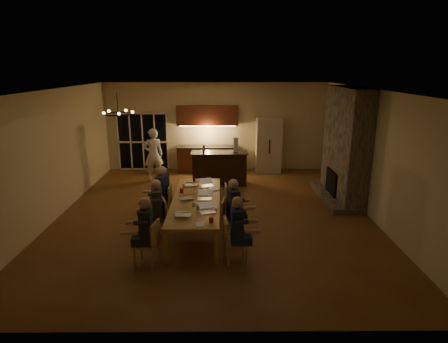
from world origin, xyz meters
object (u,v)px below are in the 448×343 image
(laptop_c, at_px, (185,194))
(redcup_mid, at_px, (182,191))
(laptop_a, at_px, (183,210))
(refrigerator, at_px, (268,145))
(chair_left_far, at_px, (162,203))
(person_left_far, at_px, (163,193))
(can_cola, at_px, (194,180))
(chair_right_far, at_px, (234,202))
(laptop_b, at_px, (207,207))
(plate_near, at_px, (212,208))
(bar_blender, at_px, (236,145))
(plate_far, at_px, (214,189))
(laptop_d, at_px, (205,195))
(redcup_near, at_px, (211,220))
(plate_left, at_px, (179,213))
(dining_table, at_px, (196,214))
(chair_left_near, at_px, (146,243))
(standing_person, at_px, (153,155))
(mug_mid, at_px, (201,189))
(chair_left_mid, at_px, (156,219))
(person_left_near, at_px, (147,231))
(chair_right_mid, at_px, (232,219))
(person_right_mid, at_px, (233,209))
(laptop_f, at_px, (207,182))
(laptop_e, at_px, (191,181))
(bar_island, at_px, (220,168))
(person_right_near, at_px, (237,231))
(bar_bottle, at_px, (204,148))
(can_silver, at_px, (198,207))
(person_left_mid, at_px, (157,209))
(chair_right_near, at_px, (236,240))
(chandelier, at_px, (118,114))
(mug_front, at_px, (194,204))

(laptop_c, bearing_deg, redcup_mid, -94.54)
(laptop_a, bearing_deg, refrigerator, -107.04)
(chair_left_far, xyz_separation_m, person_left_far, (0.01, 0.06, 0.24))
(refrigerator, relative_size, can_cola, 16.67)
(chair_right_far, xyz_separation_m, laptop_b, (-0.61, -1.46, 0.42))
(plate_near, bearing_deg, bar_blender, 80.72)
(plate_far, bearing_deg, bar_blender, 77.02)
(person_left_far, height_order, laptop_d, person_left_far)
(redcup_near, height_order, plate_left, redcup_near)
(dining_table, xyz_separation_m, person_left_far, (-0.88, 0.63, 0.31))
(chair_left_near, distance_m, standing_person, 5.67)
(mug_mid, height_order, redcup_mid, redcup_mid)
(chair_left_mid, bearing_deg, chair_left_far, 162.11)
(chair_left_far, relative_size, person_left_near, 0.64)
(refrigerator, height_order, plate_far, refrigerator)
(chair_right_mid, xyz_separation_m, redcup_near, (-0.45, -0.90, 0.37))
(chair_left_near, distance_m, person_right_mid, 2.09)
(laptop_f, bearing_deg, laptop_e, 152.77)
(bar_island, xyz_separation_m, person_right_near, (0.36, -5.13, 0.15))
(person_right_mid, bearing_deg, laptop_f, 11.85)
(bar_bottle, distance_m, bar_blender, 1.04)
(chair_right_mid, xyz_separation_m, person_right_mid, (0.02, -0.02, 0.24))
(bar_island, bearing_deg, can_silver, -96.68)
(laptop_e, relative_size, plate_near, 1.34)
(person_left_near, distance_m, person_left_mid, 1.16)
(chair_right_near, xyz_separation_m, chandelier, (-2.51, 1.41, 2.31))
(bar_island, relative_size, plate_far, 6.95)
(chair_left_far, distance_m, person_left_mid, 1.08)
(plate_left, bearing_deg, laptop_c, 86.51)
(standing_person, relative_size, chandelier, 2.73)
(refrigerator, relative_size, bar_blender, 4.36)
(can_silver, bearing_deg, bar_bottle, 90.72)
(dining_table, bearing_deg, can_silver, -83.31)
(laptop_d, height_order, plate_near, laptop_d)
(person_right_mid, xyz_separation_m, can_cola, (-0.99, 1.79, 0.12))
(dining_table, distance_m, bar_island, 3.56)
(person_left_near, bearing_deg, mug_front, 140.97)
(chandelier, relative_size, redcup_near, 5.43)
(chair_right_mid, relative_size, laptop_a, 2.78)
(chair_left_near, relative_size, laptop_d, 2.78)
(person_right_near, distance_m, laptop_b, 1.00)
(laptop_d, relative_size, bar_blender, 0.70)
(standing_person, relative_size, mug_front, 17.79)
(laptop_a, relative_size, laptop_f, 1.00)
(chandelier, bearing_deg, bar_bottle, 65.56)
(bar_blender, bearing_deg, chair_right_mid, -86.96)
(person_right_mid, bearing_deg, chair_right_far, -14.29)
(chair_left_far, bearing_deg, chandelier, -46.42)
(person_left_near, relative_size, can_silver, 11.50)
(dining_table, height_order, standing_person, standing_person)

